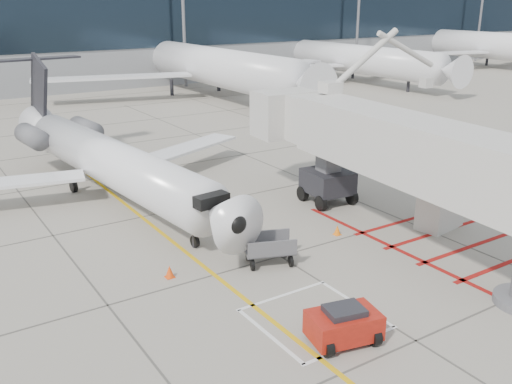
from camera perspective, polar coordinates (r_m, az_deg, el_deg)
ground_plane at (r=23.11m, az=8.24°, el=-9.93°), size 260.00×260.00×0.00m
regional_jet at (r=31.23m, az=-12.84°, el=4.65°), size 24.70×29.90×7.32m
jet_bridge at (r=27.03m, az=15.05°, el=2.97°), size 10.98×20.52×7.93m
pushback_tug at (r=19.83m, az=8.77°, el=-12.88°), size 2.61×1.94×1.37m
baggage_cart at (r=24.96m, az=1.32°, el=-5.72°), size 2.49×2.03×1.36m
ground_power_unit at (r=30.15m, az=17.92°, el=-1.74°), size 2.53×1.70×1.86m
cone_nose at (r=24.19m, az=-8.64°, el=-7.87°), size 0.38×0.38×0.53m
cone_side at (r=28.34m, az=8.13°, el=-3.79°), size 0.35×0.35×0.49m
terminal_building at (r=88.37m, az=-18.03°, el=15.27°), size 180.00×28.00×14.00m
terminal_glass_band at (r=74.90m, az=-15.08°, el=15.83°), size 180.00×0.10×6.00m
bg_aircraft_c at (r=69.13m, az=-5.36°, el=14.89°), size 38.74×43.04×12.91m
bg_aircraft_d at (r=82.17m, az=9.24°, el=14.82°), size 34.29×38.10×11.43m
bg_aircraft_e at (r=105.33m, az=22.39°, el=14.95°), size 39.02×43.35×13.01m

